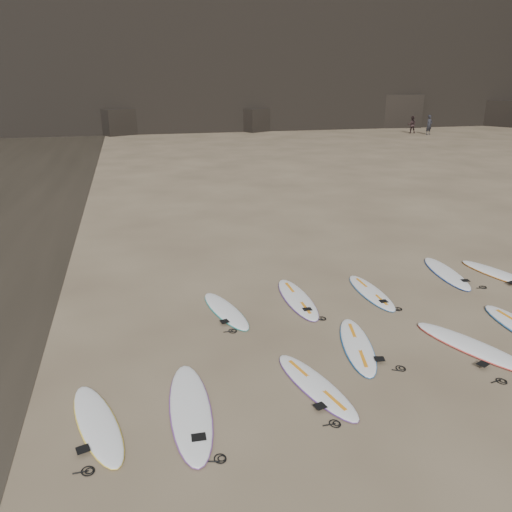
% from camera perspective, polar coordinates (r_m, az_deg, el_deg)
% --- Properties ---
extents(ground, '(240.00, 240.00, 0.00)m').
position_cam_1_polar(ground, '(10.87, 15.40, -10.34)').
color(ground, '#897559').
rests_on(ground, ground).
extents(surfboard_0, '(0.78, 2.80, 0.10)m').
position_cam_1_polar(surfboard_0, '(8.85, -7.51, -16.96)').
color(surfboard_0, white).
rests_on(surfboard_0, ground).
extents(surfboard_1, '(1.13, 2.44, 0.09)m').
position_cam_1_polar(surfboard_1, '(9.43, 6.82, -14.43)').
color(surfboard_1, white).
rests_on(surfboard_1, ground).
extents(surfboard_2, '(1.15, 2.49, 0.09)m').
position_cam_1_polar(surfboard_2, '(10.79, 11.50, -9.95)').
color(surfboard_2, white).
rests_on(surfboard_2, ground).
extents(surfboard_3, '(1.64, 2.72, 0.10)m').
position_cam_1_polar(surfboard_3, '(11.46, 23.54, -9.45)').
color(surfboard_3, white).
rests_on(surfboard_3, ground).
extents(surfboard_5, '(1.05, 2.35, 0.08)m').
position_cam_1_polar(surfboard_5, '(12.08, -3.49, -6.21)').
color(surfboard_5, white).
rests_on(surfboard_5, ground).
extents(surfboard_6, '(0.64, 2.59, 0.09)m').
position_cam_1_polar(surfboard_6, '(12.71, 4.75, -4.85)').
color(surfboard_6, white).
rests_on(surfboard_6, ground).
extents(surfboard_7, '(0.59, 2.38, 0.09)m').
position_cam_1_polar(surfboard_7, '(13.38, 13.01, -4.03)').
color(surfboard_7, white).
rests_on(surfboard_7, ground).
extents(surfboard_8, '(0.99, 2.65, 0.09)m').
position_cam_1_polar(surfboard_8, '(15.30, 20.92, -1.80)').
color(surfboard_8, white).
rests_on(surfboard_8, ground).
extents(surfboard_9, '(1.22, 2.62, 0.09)m').
position_cam_1_polar(surfboard_9, '(15.81, 26.08, -1.87)').
color(surfboard_9, white).
rests_on(surfboard_9, ground).
extents(surfboard_11, '(1.17, 2.40, 0.08)m').
position_cam_1_polar(surfboard_11, '(8.89, -17.68, -17.70)').
color(surfboard_11, white).
rests_on(surfboard_11, ground).
extents(person_a, '(0.79, 0.63, 1.90)m').
position_cam_1_polar(person_a, '(53.88, 19.19, 13.98)').
color(person_a, black).
rests_on(person_a, ground).
extents(person_b, '(1.01, 0.91, 1.69)m').
position_cam_1_polar(person_b, '(54.69, 17.38, 14.13)').
color(person_b, black).
rests_on(person_b, ground).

